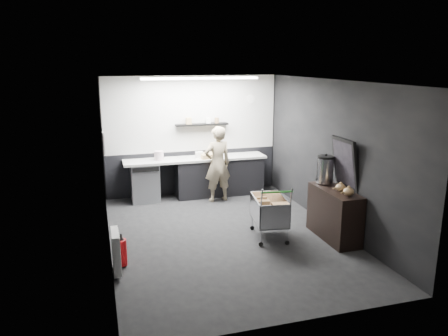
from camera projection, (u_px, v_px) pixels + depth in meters
name	position (u px, v px, depth m)	size (l,w,h in m)	color
floor	(227.00, 236.00, 7.74)	(5.50, 5.50, 0.00)	black
ceiling	(227.00, 81.00, 7.09)	(5.50, 5.50, 0.00)	white
wall_back	(192.00, 136.00, 9.98)	(5.50, 5.50, 0.00)	black
wall_front	(298.00, 215.00, 4.86)	(5.50, 5.50, 0.00)	black
wall_left	(105.00, 170.00, 6.87)	(5.50, 5.50, 0.00)	black
wall_right	(331.00, 155.00, 7.97)	(5.50, 5.50, 0.00)	black
kitchen_wall_panel	(192.00, 114.00, 9.84)	(3.95, 0.02, 1.70)	beige
dado_panel	(193.00, 172.00, 10.16)	(3.95, 0.02, 1.00)	black
floating_shelf	(202.00, 124.00, 9.85)	(1.20, 0.22, 0.04)	black
wall_clock	(251.00, 99.00, 10.14)	(0.20, 0.20, 0.03)	white
poster	(104.00, 143.00, 8.04)	(0.02, 0.30, 0.40)	white
poster_red_band	(104.00, 139.00, 8.02)	(0.01, 0.22, 0.10)	red
radiator	(116.00, 251.00, 6.29)	(0.10, 0.50, 0.60)	white
ceiling_strip	(201.00, 78.00, 8.82)	(2.40, 0.20, 0.04)	white
prep_counter	(202.00, 176.00, 9.92)	(3.20, 0.61, 0.90)	black
person	(218.00, 164.00, 9.48)	(0.61, 0.40, 1.66)	#BCB295
shopping_cart	(269.00, 212.00, 7.58)	(0.65, 0.97, 0.98)	silver
sideboard	(334.00, 207.00, 7.55)	(0.50, 1.17, 1.76)	black
fire_extinguisher	(122.00, 251.00, 6.53)	(0.15, 0.15, 0.50)	#BA0C10
cardboard_box	(210.00, 155.00, 9.81)	(0.48, 0.36, 0.10)	tan
pink_tub	(159.00, 156.00, 9.53)	(0.20, 0.20, 0.20)	beige
white_container	(199.00, 155.00, 9.74)	(0.16, 0.12, 0.14)	white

